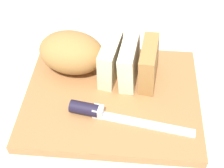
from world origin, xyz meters
name	(u,v)px	position (x,y,z in m)	size (l,w,h in m)	color
ground_plane	(112,100)	(0.00, 0.00, 0.00)	(3.00, 3.00, 0.00)	silver
cutting_board	(112,97)	(0.00, 0.00, 0.01)	(0.36, 0.29, 0.02)	#9E6B3D
bread_loaf	(94,56)	(-0.05, 0.06, 0.07)	(0.27, 0.13, 0.09)	#A8753D
bread_knife	(97,112)	(-0.02, -0.06, 0.03)	(0.25, 0.06, 0.03)	silver
crumb_near_knife	(96,113)	(-0.03, -0.06, 0.02)	(0.01, 0.01, 0.01)	#996633
crumb_near_loaf	(117,70)	(0.00, 0.07, 0.03)	(0.01, 0.01, 0.01)	#996633
crumb_stray_left	(99,114)	(-0.02, -0.06, 0.02)	(0.00, 0.00, 0.00)	#996633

